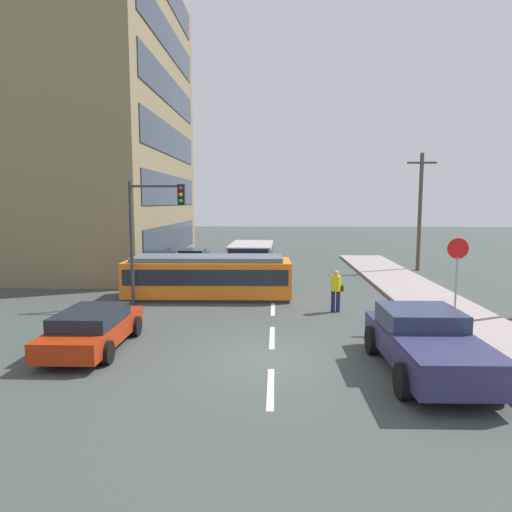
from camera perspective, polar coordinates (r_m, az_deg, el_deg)
ground_plane at (r=22.55m, az=2.20°, el=-4.27°), size 120.00×120.00×0.00m
sidewalk_curb_right at (r=19.79m, az=22.35°, el=-6.13°), size 3.20×36.00×0.14m
lane_stripe_0 at (r=11.01m, az=1.84°, el=-16.23°), size 0.16×2.40×0.01m
lane_stripe_1 at (r=14.78m, az=2.03°, el=-10.17°), size 0.16×2.40×0.01m
lane_stripe_2 at (r=18.64m, az=2.14°, el=-6.60°), size 0.16×2.40×0.01m
lane_stripe_3 at (r=26.53m, az=2.25°, el=-2.60°), size 0.16×2.40×0.01m
lane_stripe_4 at (r=32.46m, az=2.30°, el=-0.89°), size 0.16×2.40×0.01m
corner_building at (r=33.73m, az=-23.06°, el=15.24°), size 14.39×16.44×19.20m
streetcar_tram at (r=20.67m, az=-5.99°, el=-2.54°), size 7.46×2.74×1.91m
city_bus at (r=27.72m, az=-0.57°, el=-0.02°), size 2.62×5.29×1.83m
pedestrian_crossing at (r=18.16m, az=10.01°, el=-4.03°), size 0.51×0.36×1.67m
pickup_truck_parked at (r=12.39m, az=20.57°, el=-10.12°), size 2.36×5.04×1.55m
parked_sedan_near at (r=14.36m, az=-19.79°, el=-8.51°), size 2.00×4.36×1.19m
parked_sedan_mid at (r=25.04m, az=-10.30°, el=-1.83°), size 2.06×4.21×1.19m
parked_sedan_far at (r=31.00m, az=-7.91°, el=-0.15°), size 1.98×4.10×1.19m
stop_sign at (r=18.10m, az=23.96°, el=-0.54°), size 0.76×0.07×2.88m
traffic_light_mast at (r=19.20m, az=-12.94°, el=4.41°), size 2.33×0.33×5.17m
utility_pole_mid at (r=30.50m, az=19.89°, el=5.50°), size 1.80×0.24×7.36m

